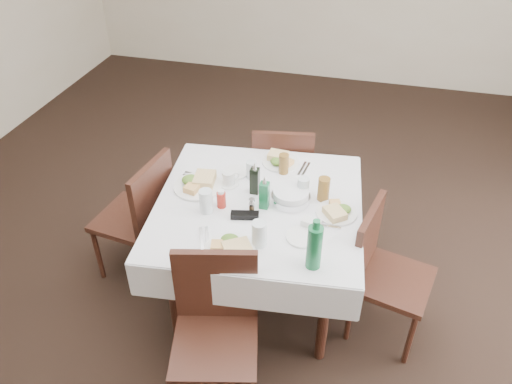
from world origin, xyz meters
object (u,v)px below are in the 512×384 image
at_px(chair_south, 216,322).
at_px(ketchup_bottle, 221,199).
at_px(chair_west, 142,212).
at_px(green_bottle, 314,246).
at_px(water_e, 303,188).
at_px(oil_cruet_dark, 255,180).
at_px(oil_cruet_green, 264,194).
at_px(dining_table, 258,215).
at_px(chair_east, 381,266).
at_px(water_s, 259,234).
at_px(chair_north, 282,172).
at_px(water_w, 206,201).
at_px(coffee_mug, 229,179).
at_px(water_n, 251,170).
at_px(bread_basket, 291,196).

xyz_separation_m(chair_south, ketchup_bottle, (-0.15, 0.59, 0.31)).
bearing_deg(chair_west, green_bottle, -21.21).
distance_m(chair_west, water_e, 1.06).
distance_m(ketchup_bottle, green_bottle, 0.67).
xyz_separation_m(oil_cruet_dark, oil_cruet_green, (0.09, -0.12, -0.00)).
bearing_deg(dining_table, oil_cruet_green, -35.12).
xyz_separation_m(chair_east, water_s, (-0.64, -0.28, 0.34)).
height_order(chair_north, water_w, water_w).
bearing_deg(water_s, coffee_mug, 122.94).
distance_m(coffee_mug, green_bottle, 0.82).
bearing_deg(coffee_mug, water_n, 42.56).
bearing_deg(oil_cruet_green, water_e, 38.28).
bearing_deg(chair_west, water_n, 17.34).
relative_size(chair_south, oil_cruet_green, 4.21).
distance_m(water_s, green_bottle, 0.31).
bearing_deg(chair_north, coffee_mug, -109.71).
bearing_deg(water_s, bread_basket, 78.13).
xyz_separation_m(chair_south, oil_cruet_dark, (0.00, 0.77, 0.35)).
distance_m(water_e, oil_cruet_green, 0.25).
bearing_deg(water_n, water_s, -71.17).
xyz_separation_m(chair_south, water_e, (0.28, 0.80, 0.32)).
relative_size(chair_north, ketchup_bottle, 7.82).
relative_size(oil_cruet_dark, oil_cruet_green, 1.00).
height_order(dining_table, coffee_mug, coffee_mug).
bearing_deg(chair_south, oil_cruet_dark, 89.91).
bearing_deg(water_w, oil_cruet_dark, 47.58).
bearing_deg(oil_cruet_dark, chair_south, -90.09).
relative_size(chair_south, oil_cruet_dark, 4.19).
bearing_deg(coffee_mug, chair_east, -11.51).
bearing_deg(chair_north, water_w, -106.57).
xyz_separation_m(chair_south, oil_cruet_green, (0.09, 0.65, 0.35)).
relative_size(chair_west, green_bottle, 3.15).
xyz_separation_m(chair_north, oil_cruet_dark, (-0.04, -0.63, 0.35)).
distance_m(oil_cruet_dark, ketchup_bottle, 0.23).
height_order(chair_east, bread_basket, chair_east).
xyz_separation_m(chair_east, ketchup_bottle, (-0.93, -0.03, 0.32)).
bearing_deg(chair_east, coffee_mug, 168.49).
bearing_deg(oil_cruet_green, coffee_mug, 147.62).
bearing_deg(bread_basket, water_w, -154.64).
height_order(chair_south, oil_cruet_green, oil_cruet_green).
bearing_deg(chair_west, chair_south, -44.11).
bearing_deg(oil_cruet_dark, water_w, -132.42).
bearing_deg(green_bottle, chair_north, 108.77).
distance_m(chair_west, bread_basket, 0.99).
xyz_separation_m(chair_north, ketchup_bottle, (-0.19, -0.81, 0.31)).
height_order(chair_west, water_e, chair_west).
bearing_deg(green_bottle, water_w, 156.78).
bearing_deg(oil_cruet_green, chair_south, -97.75).
distance_m(oil_cruet_dark, green_bottle, 0.67).
xyz_separation_m(water_s, oil_cruet_dark, (-0.14, 0.43, 0.02)).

